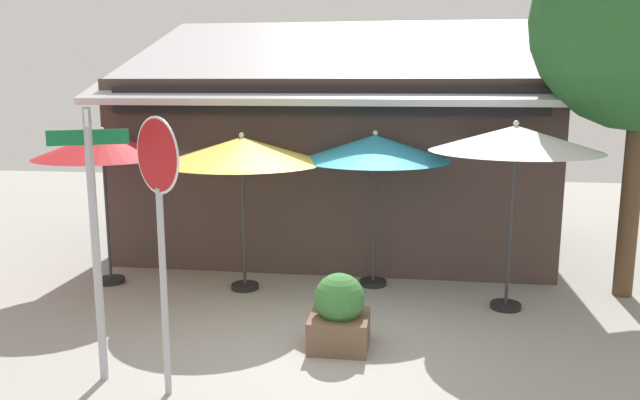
# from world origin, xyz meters

# --- Properties ---
(ground_plane) EXTENTS (28.00, 28.00, 0.10)m
(ground_plane) POSITION_xyz_m (0.00, 0.00, -0.05)
(ground_plane) COLOR #9E9B93
(cafe_building) EXTENTS (8.28, 5.36, 4.69)m
(cafe_building) POSITION_xyz_m (-0.22, 5.08, 1.76)
(cafe_building) COLOR #473833
(cafe_building) RESTS_ON ground
(street_sign_post) EXTENTS (0.74, 0.79, 3.03)m
(street_sign_post) POSITION_xyz_m (-2.14, -1.49, 1.84)
(street_sign_post) COLOR #A8AAB2
(street_sign_post) RESTS_ON ground
(stop_sign) EXTENTS (0.63, 0.48, 2.95)m
(stop_sign) POSITION_xyz_m (-1.30, -1.71, 2.06)
(stop_sign) COLOR #A8AAB2
(stop_sign) RESTS_ON ground
(patio_umbrella_crimson_left) EXTENTS (2.17, 2.17, 2.58)m
(patio_umbrella_crimson_left) POSITION_xyz_m (-3.65, 1.78, 2.28)
(patio_umbrella_crimson_left) COLOR black
(patio_umbrella_crimson_left) RESTS_ON ground
(patio_umbrella_mustard_center) EXTENTS (2.60, 2.60, 2.52)m
(patio_umbrella_mustard_center) POSITION_xyz_m (-1.37, 1.78, 2.23)
(patio_umbrella_mustard_center) COLOR black
(patio_umbrella_mustard_center) RESTS_ON ground
(patio_umbrella_teal_right) EXTENTS (2.40, 2.40, 2.54)m
(patio_umbrella_teal_right) POSITION_xyz_m (0.66, 2.26, 2.25)
(patio_umbrella_teal_right) COLOR black
(patio_umbrella_teal_right) RESTS_ON ground
(patio_umbrella_ivory_far_right) EXTENTS (2.41, 2.41, 2.76)m
(patio_umbrella_ivory_far_right) POSITION_xyz_m (2.66, 1.44, 2.48)
(patio_umbrella_ivory_far_right) COLOR black
(patio_umbrella_ivory_far_right) RESTS_ON ground
(sidewalk_planter) EXTENTS (0.74, 0.74, 0.95)m
(sidewalk_planter) POSITION_xyz_m (0.38, -0.25, 0.44)
(sidewalk_planter) COLOR brown
(sidewalk_planter) RESTS_ON ground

